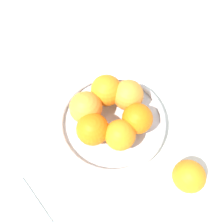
{
  "coord_description": "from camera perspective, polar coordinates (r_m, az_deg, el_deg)",
  "views": [
    {
      "loc": [
        -0.11,
        0.21,
        0.54
      ],
      "look_at": [
        0.0,
        0.0,
        0.07
      ],
      "focal_mm": 35.0,
      "sensor_mm": 36.0,
      "label": 1
    }
  ],
  "objects": [
    {
      "name": "napkin_folded",
      "position": [
        0.58,
        -24.65,
        -24.2
      ],
      "size": [
        0.17,
        0.17,
        0.01
      ],
      "primitive_type": "cube",
      "rotation": [
        0.0,
        0.0,
        -0.36
      ],
      "color": "silver",
      "rests_on": "ground_plane"
    },
    {
      "name": "fruit_bowl",
      "position": [
        0.57,
        -0.0,
        -2.49
      ],
      "size": [
        0.28,
        0.28,
        0.04
      ],
      "color": "silver",
      "rests_on": "ground_plane"
    },
    {
      "name": "stray_orange",
      "position": [
        0.54,
        19.43,
        -15.53
      ],
      "size": [
        0.07,
        0.07,
        0.07
      ],
      "primitive_type": "sphere",
      "color": "orange",
      "rests_on": "ground_plane"
    },
    {
      "name": "orange_pile",
      "position": [
        0.52,
        -0.38,
        0.34
      ],
      "size": [
        0.2,
        0.2,
        0.08
      ],
      "color": "orange",
      "rests_on": "fruit_bowl"
    },
    {
      "name": "ground_plane",
      "position": [
        0.59,
        -0.0,
        -3.2
      ],
      "size": [
        4.0,
        4.0,
        0.0
      ],
      "primitive_type": "plane",
      "color": "silver"
    }
  ]
}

